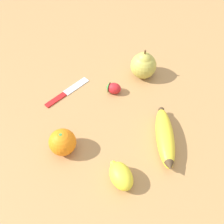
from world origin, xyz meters
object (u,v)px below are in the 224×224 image
Objects in this scene: lemon at (120,176)px; paring_knife at (66,93)px; pear at (144,65)px; banana at (165,137)px; orange at (63,142)px; strawberry at (113,88)px.

paring_knife is at bearing 120.72° from lemon.
pear is 0.24m from paring_knife.
banana is 0.25m from orange.
pear reaches higher than lemon.
paring_knife is (-0.27, 0.16, -0.02)m from banana.
paring_knife is (-0.02, 0.19, -0.03)m from orange.
strawberry is (-0.13, 0.17, -0.00)m from banana.
strawberry is 0.41× the size of paring_knife.
orange is 0.69× the size of pear.
orange is at bearing 74.20° from strawberry.
strawberry is at bearing -140.99° from pear.
banana is 0.25m from pear.
lemon is 0.68× the size of paring_knife.
strawberry is at bearing 59.06° from orange.
banana is 0.31m from paring_knife.
pear is at bearing 52.35° from orange.
banana is 3.75× the size of strawberry.
pear is 1.14× the size of lemon.
orange is 0.78× the size of lemon.
banana is 2.89× the size of orange.
paring_knife is (-0.14, -0.01, -0.01)m from strawberry.
pear reaches higher than strawberry.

